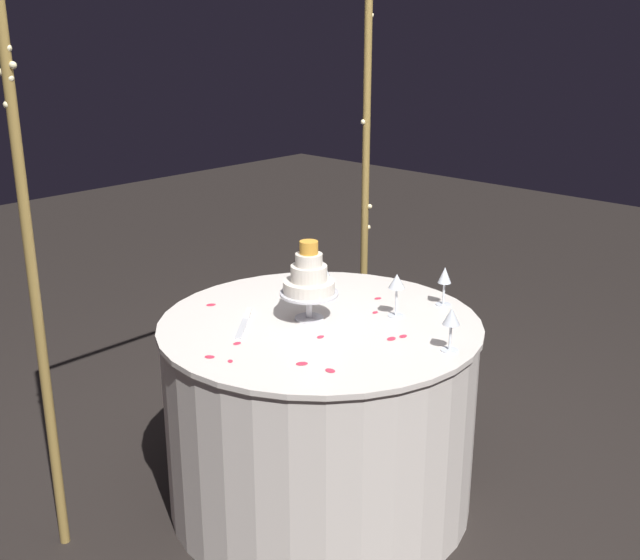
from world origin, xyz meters
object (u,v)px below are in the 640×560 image
object	(u,v)px
wine_glass_0	(451,319)
cake_knife	(245,321)
wine_glass_1	(397,284)
wine_glass_2	(322,270)
tiered_cake	(309,280)
decorative_arch	(227,150)
main_table	(320,413)
wine_glass_3	(445,278)

from	to	relation	value
wine_glass_0	cake_knife	size ratio (longest dim) A/B	0.65
wine_glass_1	wine_glass_2	size ratio (longest dim) A/B	1.07
tiered_cake	cake_knife	distance (m)	0.29
decorative_arch	tiered_cake	distance (m)	0.63
wine_glass_0	wine_glass_2	bearing A→B (deg)	81.55
wine_glass_0	cake_knife	distance (m)	0.78
decorative_arch	main_table	bearing A→B (deg)	-90.14
cake_knife	wine_glass_2	bearing A→B (deg)	-2.22
wine_glass_2	wine_glass_1	bearing A→B (deg)	-85.22
decorative_arch	tiered_cake	bearing A→B (deg)	-91.53
tiered_cake	wine_glass_0	world-z (taller)	tiered_cake
main_table	tiered_cake	distance (m)	0.54
tiered_cake	wine_glass_2	size ratio (longest dim) A/B	1.94
main_table	wine_glass_0	size ratio (longest dim) A/B	7.80
wine_glass_0	tiered_cake	bearing A→B (deg)	101.92
decorative_arch	wine_glass_2	xyz separation A→B (m)	(0.21, -0.32, -0.47)
tiered_cake	wine_glass_1	world-z (taller)	tiered_cake
cake_knife	tiered_cake	bearing A→B (deg)	-39.65
wine_glass_3	cake_knife	size ratio (longest dim) A/B	0.66
decorative_arch	wine_glass_0	distance (m)	1.12
decorative_arch	wine_glass_1	xyz separation A→B (m)	(0.24, -0.67, -0.46)
tiered_cake	wine_glass_0	distance (m)	0.57
main_table	wine_glass_1	bearing A→B (deg)	-35.81
decorative_arch	wine_glass_1	size ratio (longest dim) A/B	12.46
wine_glass_1	cake_knife	xyz separation A→B (m)	(-0.44, 0.37, -0.13)
main_table	cake_knife	bearing A→B (deg)	134.54
wine_glass_1	wine_glass_3	xyz separation A→B (m)	(0.23, -0.06, -0.02)
decorative_arch	tiered_cake	size ratio (longest dim) A/B	6.89
wine_glass_0	wine_glass_3	xyz separation A→B (m)	(0.36, 0.27, -0.00)
decorative_arch	wine_glass_2	size ratio (longest dim) A/B	13.35
decorative_arch	main_table	xyz separation A→B (m)	(-0.00, -0.50, -0.97)
wine_glass_0	wine_glass_1	size ratio (longest dim) A/B	0.92
tiered_cake	wine_glass_2	distance (m)	0.26
main_table	wine_glass_3	size ratio (longest dim) A/B	7.71
tiered_cake	wine_glass_1	size ratio (longest dim) A/B	1.81
tiered_cake	decorative_arch	bearing A→B (deg)	88.47
main_table	wine_glass_0	distance (m)	0.72
main_table	tiered_cake	world-z (taller)	tiered_cake
main_table	cake_knife	xyz separation A→B (m)	(-0.20, 0.20, 0.39)
wine_glass_3	cake_knife	world-z (taller)	wine_glass_3
tiered_cake	cake_knife	world-z (taller)	tiered_cake
main_table	tiered_cake	xyz separation A→B (m)	(-0.01, 0.05, 0.54)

